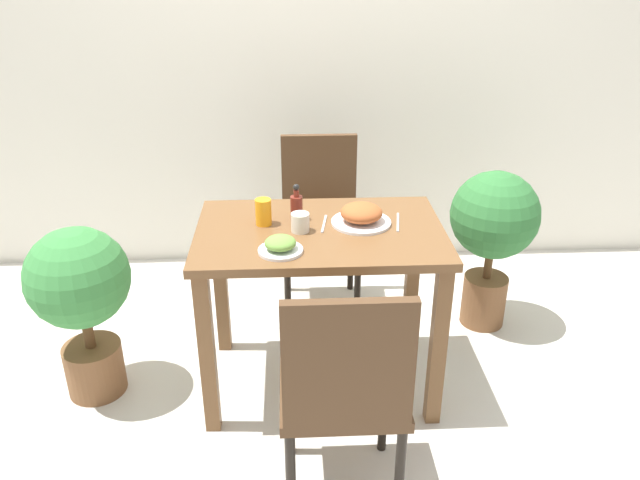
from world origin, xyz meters
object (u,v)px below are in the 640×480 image
chair_far (320,213)px  potted_plant_right (493,228)px  chair_near (344,387)px  food_plate (361,215)px  potted_plant_left (81,293)px  drink_cup (300,222)px  juice_glass (263,212)px  side_plate (280,245)px  sauce_bottle (296,206)px

chair_far → potted_plant_right: size_ratio=1.10×
chair_near → chair_far: 1.43m
food_plate → potted_plant_left: size_ratio=0.31×
drink_cup → juice_glass: (-0.15, 0.08, 0.02)m
food_plate → juice_glass: bearing=178.1°
side_plate → food_plate: bearing=36.2°
chair_near → potted_plant_right: (0.84, 1.15, 0.02)m
food_plate → potted_plant_right: 0.85m
food_plate → sauce_bottle: bearing=168.5°
drink_cup → chair_far: bearing=81.0°
food_plate → chair_far: bearing=101.3°
chair_far → drink_cup: size_ratio=11.81×
chair_near → potted_plant_left: bearing=-33.3°
chair_far → potted_plant_left: chair_far is taller
food_plate → drink_cup: (-0.25, -0.06, 0.00)m
side_plate → sauce_bottle: 0.31m
chair_near → potted_plant_left: size_ratio=1.16×
chair_far → juice_glass: chair_far is taller
chair_far → drink_cup: chair_far is taller
food_plate → juice_glass: 0.40m
drink_cup → food_plate: bearing=14.0°
juice_glass → sauce_bottle: (0.14, 0.04, 0.01)m
juice_glass → sauce_bottle: 0.14m
food_plate → side_plate: (-0.33, -0.24, -0.01)m
chair_near → food_plate: (0.13, 0.75, 0.28)m
drink_cup → potted_plant_right: 1.10m
food_plate → juice_glass: juice_glass is taller
potted_plant_right → drink_cup: bearing=-154.3°
juice_glass → food_plate: bearing=-1.9°
juice_glass → sauce_bottle: bearing=16.6°
side_plate → chair_far: bearing=78.0°
side_plate → juice_glass: (-0.07, 0.26, 0.03)m
side_plate → juice_glass: bearing=105.3°
chair_near → juice_glass: chair_near is taller
drink_cup → potted_plant_right: drink_cup is taller
side_plate → potted_plant_left: size_ratio=0.22×
food_plate → side_plate: 0.41m
chair_far → potted_plant_left: bearing=-144.5°
drink_cup → potted_plant_left: drink_cup is taller
food_plate → sauce_bottle: 0.27m
food_plate → potted_plant_right: bearing=29.5°
drink_cup → potted_plant_left: 0.97m
chair_far → potted_plant_left: 1.28m
food_plate → potted_plant_left: bearing=-177.1°
drink_cup → sauce_bottle: 0.12m
chair_far → food_plate: chair_far is taller
chair_near → juice_glass: size_ratio=8.27×
drink_cup → sauce_bottle: sauce_bottle is taller
chair_near → drink_cup: (-0.12, 0.68, 0.28)m
potted_plant_right → side_plate: bearing=-148.2°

